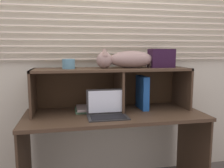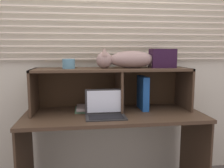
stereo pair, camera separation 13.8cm
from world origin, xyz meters
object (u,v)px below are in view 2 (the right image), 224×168
at_px(cat, 128,60).
at_px(storage_box, 162,58).
at_px(laptop, 105,111).
at_px(binder_upright, 143,93).
at_px(book_stack, 84,109).
at_px(small_basket, 69,64).

xyz_separation_m(cat, storage_box, (0.34, 0.00, 0.01)).
bearing_deg(laptop, storage_box, 21.16).
xyz_separation_m(binder_upright, book_stack, (-0.56, 0.00, -0.14)).
distance_m(laptop, binder_upright, 0.46).
bearing_deg(storage_box, binder_upright, 180.00).
bearing_deg(small_basket, storage_box, 0.00).
xyz_separation_m(cat, small_basket, (-0.54, 0.00, -0.03)).
distance_m(laptop, small_basket, 0.54).
xyz_separation_m(laptop, small_basket, (-0.31, 0.22, 0.39)).
distance_m(small_basket, storage_box, 0.88).
bearing_deg(small_basket, laptop, -35.47).
distance_m(cat, small_basket, 0.54).
relative_size(cat, laptop, 2.18).
bearing_deg(small_basket, book_stack, 0.40).
distance_m(book_stack, storage_box, 0.88).
bearing_deg(binder_upright, book_stack, 179.91).
relative_size(laptop, small_basket, 3.01).
bearing_deg(cat, binder_upright, 0.00).
relative_size(laptop, book_stack, 1.41).
bearing_deg(book_stack, laptop, -51.05).
bearing_deg(storage_box, book_stack, 179.93).
relative_size(laptop, binder_upright, 1.07).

